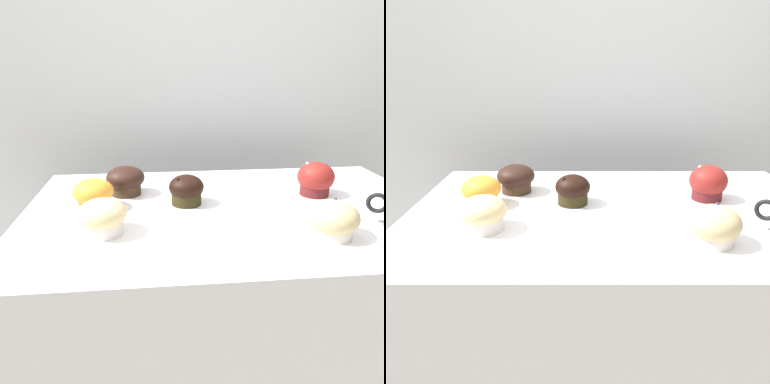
% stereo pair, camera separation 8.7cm
% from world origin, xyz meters
% --- Properties ---
extents(wall_back, '(3.20, 0.10, 1.80)m').
position_xyz_m(wall_back, '(0.00, 0.60, 0.90)').
color(wall_back, silver).
rests_on(wall_back, ground).
extents(display_counter, '(1.00, 0.64, 0.93)m').
position_xyz_m(display_counter, '(0.00, 0.00, 0.47)').
color(display_counter, silver).
rests_on(display_counter, ground).
extents(muffin_front_center, '(0.09, 0.09, 0.07)m').
position_xyz_m(muffin_front_center, '(-0.11, 0.04, 0.97)').
color(muffin_front_center, '#2B2611').
rests_on(muffin_front_center, display_counter).
extents(muffin_back_left, '(0.10, 0.10, 0.08)m').
position_xyz_m(muffin_back_left, '(0.16, -0.17, 0.97)').
color(muffin_back_left, silver).
rests_on(muffin_back_left, display_counter).
extents(muffin_back_right, '(0.10, 0.10, 0.07)m').
position_xyz_m(muffin_back_right, '(-0.33, 0.03, 0.97)').
color(muffin_back_right, '#C77A32').
rests_on(muffin_back_right, display_counter).
extents(muffin_front_left, '(0.10, 0.10, 0.08)m').
position_xyz_m(muffin_front_left, '(-0.27, 0.12, 0.97)').
color(muffin_front_left, '#3B2A1C').
rests_on(muffin_front_left, display_counter).
extents(muffin_front_right, '(0.10, 0.10, 0.07)m').
position_xyz_m(muffin_front_right, '(-0.30, -0.11, 0.97)').
color(muffin_front_right, silver).
rests_on(muffin_front_right, display_counter).
extents(muffin_back_center, '(0.09, 0.09, 0.09)m').
position_xyz_m(muffin_back_center, '(0.23, 0.07, 0.98)').
color(muffin_back_center, '#53191C').
rests_on(muffin_back_center, display_counter).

